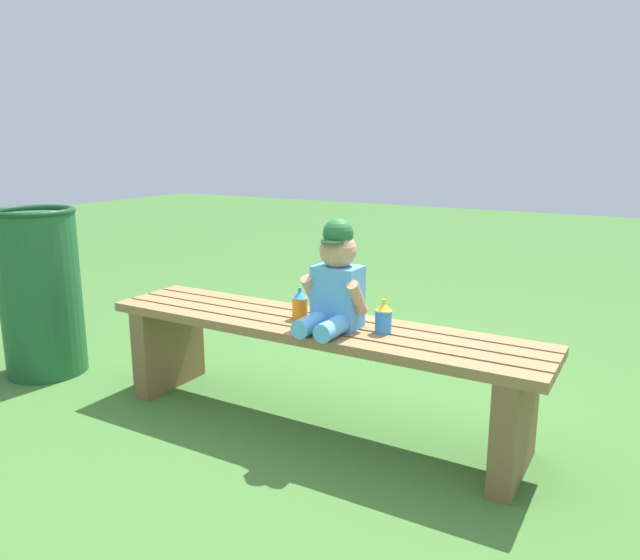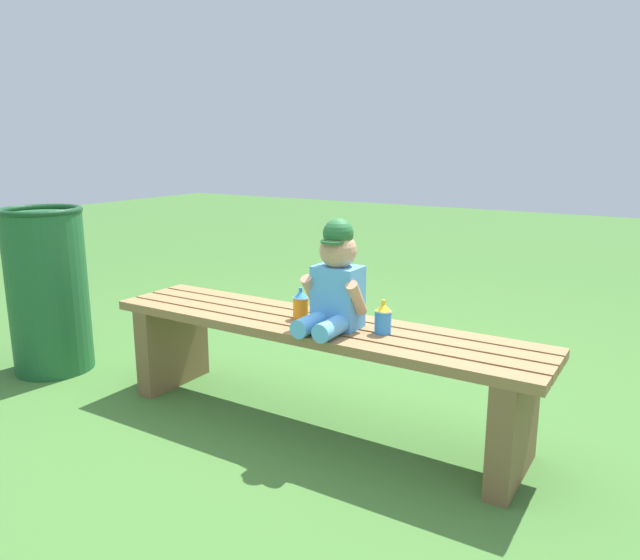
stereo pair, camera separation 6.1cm
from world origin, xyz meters
The scene contains 6 objects.
ground_plane centered at (0.00, 0.00, 0.00)m, with size 16.00×16.00×0.00m, color #3D6B2D.
park_bench centered at (0.00, 0.00, 0.29)m, with size 1.77×0.37×0.42m.
child_figure centered at (0.10, -0.03, 0.60)m, with size 0.23×0.27×0.40m.
sippy_cup_left centered at (-0.07, 0.01, 0.48)m, with size 0.06×0.06×0.12m.
sippy_cup_right centered at (0.28, 0.01, 0.48)m, with size 0.06×0.06×0.12m.
trash_bin centered at (-1.40, -0.17, 0.40)m, with size 0.38×0.38×0.79m.
Camera 2 is at (1.18, -1.88, 1.09)m, focal length 33.99 mm.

